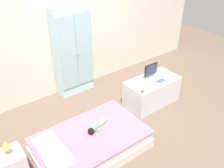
# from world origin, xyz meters

# --- Properties ---
(ground_plane) EXTENTS (10.00, 10.00, 0.02)m
(ground_plane) POSITION_xyz_m (0.00, 0.00, -0.01)
(ground_plane) COLOR brown
(back_wall) EXTENTS (6.40, 0.05, 2.70)m
(back_wall) POSITION_xyz_m (0.00, 1.57, 1.35)
(back_wall) COLOR silver
(back_wall) RESTS_ON ground_plane
(bed) EXTENTS (1.55, 0.99, 0.29)m
(bed) POSITION_xyz_m (-0.68, -0.13, 0.14)
(bed) COLOR silver
(bed) RESTS_ON ground_plane
(pillow) EXTENTS (0.32, 0.71, 0.06)m
(pillow) POSITION_xyz_m (-1.26, -0.13, 0.32)
(pillow) COLOR silver
(pillow) RESTS_ON bed
(doll) EXTENTS (0.38, 0.19, 0.10)m
(doll) POSITION_xyz_m (-0.59, -0.09, 0.33)
(doll) COLOR #4CA375
(doll) RESTS_ON bed
(nightstand) EXTENTS (0.34, 0.34, 0.38)m
(nightstand) POSITION_xyz_m (-1.73, 0.11, 0.19)
(nightstand) COLOR silver
(nightstand) RESTS_ON ground_plane
(table_lamp) EXTENTS (0.10, 0.10, 0.23)m
(table_lamp) POSITION_xyz_m (-1.73, 0.11, 0.53)
(table_lamp) COLOR #B7B2AD
(table_lamp) RESTS_ON nightstand
(wardrobe) EXTENTS (0.69, 0.29, 1.68)m
(wardrobe) POSITION_xyz_m (-0.05, 1.40, 0.84)
(wardrobe) COLOR silver
(wardrobe) RESTS_ON ground_plane
(tv_stand) EXTENTS (0.98, 0.51, 0.49)m
(tv_stand) POSITION_xyz_m (0.85, 0.20, 0.24)
(tv_stand) COLOR silver
(tv_stand) RESTS_ON ground_plane
(tv_monitor) EXTENTS (0.29, 0.10, 0.27)m
(tv_monitor) POSITION_xyz_m (0.87, 0.29, 0.64)
(tv_monitor) COLOR #99999E
(tv_monitor) RESTS_ON tv_stand
(rocking_horse_toy) EXTENTS (0.08, 0.04, 0.10)m
(rocking_horse_toy) POSITION_xyz_m (0.44, 0.02, 0.53)
(rocking_horse_toy) COLOR #8E6642
(rocking_horse_toy) RESTS_ON tv_stand
(book_blue) EXTENTS (0.16, 0.09, 0.02)m
(book_blue) POSITION_xyz_m (0.92, 0.09, 0.50)
(book_blue) COLOR blue
(book_blue) RESTS_ON tv_stand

